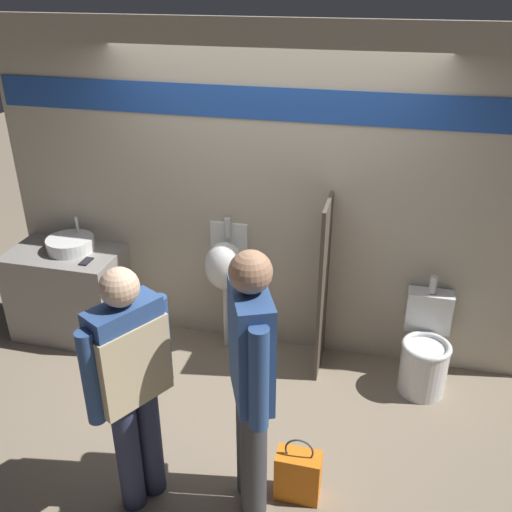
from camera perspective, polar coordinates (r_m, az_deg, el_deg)
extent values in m
plane|color=gray|center=(4.76, -0.50, -12.27)|extent=(16.00, 16.00, 0.00)
cube|color=#B2A893|center=(4.58, 1.30, 5.71)|extent=(4.54, 0.06, 2.70)
cube|color=#1E479E|center=(4.33, 1.30, 14.97)|extent=(4.45, 0.01, 0.24)
cube|color=gray|center=(5.35, -18.13, -3.58)|extent=(0.96, 0.58, 0.82)
cylinder|color=silver|center=(5.16, -18.06, 1.13)|extent=(0.41, 0.41, 0.11)
cylinder|color=silver|center=(5.22, -17.47, 3.04)|extent=(0.03, 0.03, 0.14)
cube|color=black|center=(4.93, -16.62, -0.51)|extent=(0.07, 0.14, 0.01)
cube|color=#4C4238|center=(4.54, 6.73, -3.26)|extent=(0.03, 0.46, 1.47)
cylinder|color=silver|center=(4.97, -3.04, -6.07)|extent=(0.04, 0.04, 0.61)
ellipsoid|color=silver|center=(4.71, -3.18, -1.00)|extent=(0.34, 0.31, 0.42)
cube|color=silver|center=(4.82, -2.68, 0.48)|extent=(0.32, 0.02, 0.52)
cylinder|color=silver|center=(4.68, -2.87, 2.88)|extent=(0.06, 0.06, 0.16)
cylinder|color=silver|center=(4.72, 16.37, -10.79)|extent=(0.36, 0.36, 0.41)
torus|color=silver|center=(4.60, 16.71, -8.65)|extent=(0.38, 0.38, 0.04)
cube|color=silver|center=(4.74, 16.89, -5.24)|extent=(0.35, 0.16, 0.33)
cylinder|color=silver|center=(4.60, 17.30, -2.75)|extent=(0.06, 0.06, 0.14)
cylinder|color=#282D4C|center=(3.69, -12.61, -18.91)|extent=(0.15, 0.15, 0.79)
cylinder|color=#282D4C|center=(3.75, -10.57, -17.77)|extent=(0.15, 0.15, 0.79)
cube|color=#2D4C84|center=(3.26, -12.72, -9.48)|extent=(0.36, 0.45, 0.63)
cube|color=#C6B289|center=(3.29, -12.64, -10.18)|extent=(0.39, 0.48, 0.50)
cylinder|color=#2D4C84|center=(3.19, -16.18, -11.63)|extent=(0.10, 0.10, 0.58)
cylinder|color=#2D4C84|center=(3.39, -9.40, -8.28)|extent=(0.10, 0.10, 0.58)
sphere|color=beige|center=(3.04, -13.52, -3.05)|extent=(0.21, 0.21, 0.21)
cylinder|color=#3D3D42|center=(3.55, -0.24, -19.65)|extent=(0.16, 0.16, 0.85)
cylinder|color=#3D3D42|center=(3.67, -0.68, -17.78)|extent=(0.16, 0.16, 0.85)
cube|color=#2D4C84|center=(3.12, -0.52, -8.90)|extent=(0.35, 0.48, 0.67)
cylinder|color=#2D4C84|center=(2.94, 0.28, -12.26)|extent=(0.11, 0.11, 0.62)
cylinder|color=#2D4C84|center=(3.34, -1.20, -6.87)|extent=(0.11, 0.11, 0.62)
sphere|color=#A87A5B|center=(2.88, -0.55, -1.61)|extent=(0.23, 0.23, 0.23)
cube|color=orange|center=(3.82, 4.22, -21.04)|extent=(0.28, 0.15, 0.34)
torus|color=#4C4742|center=(3.67, 4.34, -18.84)|extent=(0.18, 0.01, 0.18)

